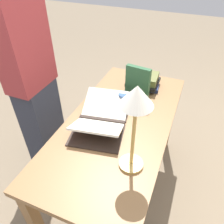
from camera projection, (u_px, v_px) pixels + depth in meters
ground_plane at (118, 186)px, 1.90m from camera, size 12.00×12.00×0.00m
reading_desk at (119, 133)px, 1.50m from camera, size 1.38×0.65×0.76m
open_book at (102, 117)px, 1.41m from camera, size 0.56×0.40×0.11m
book_stack_tall at (143, 81)px, 1.73m from camera, size 0.21×0.27×0.11m
book_standing_upright at (137, 84)px, 1.55m from camera, size 0.06×0.18×0.26m
reading_lamp at (136, 107)px, 0.91m from camera, size 0.15×0.15×0.49m
coffee_mug at (124, 100)px, 1.53m from camera, size 0.11×0.08×0.10m
person_reader at (32, 81)px, 1.60m from camera, size 0.36×0.22×1.76m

